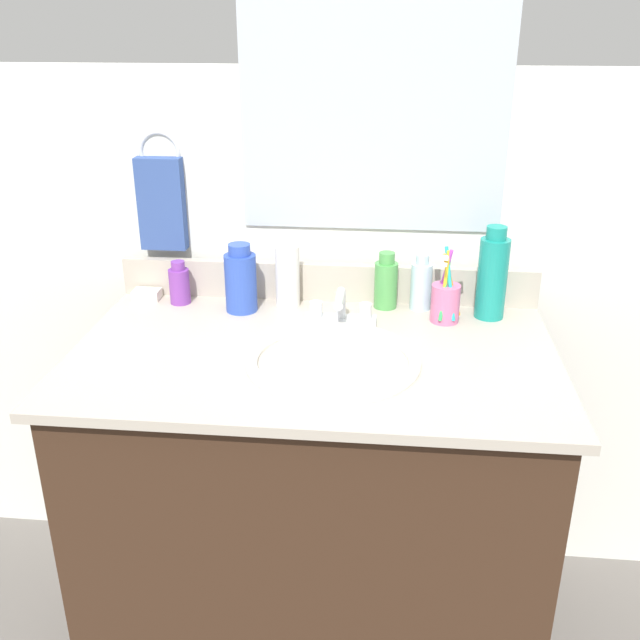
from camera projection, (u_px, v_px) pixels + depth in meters
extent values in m
plane|color=#66605B|center=(315.00, 630.00, 1.77)|extent=(6.00, 6.00, 0.00)
cube|color=#382316|center=(314.00, 507.00, 1.63)|extent=(0.96, 0.56, 0.75)
cube|color=#B2A899|center=(314.00, 355.00, 1.48)|extent=(1.00, 0.60, 0.02)
cube|color=#B2A899|center=(327.00, 282.00, 1.72)|extent=(1.00, 0.02, 0.09)
cube|color=silver|center=(329.00, 333.00, 1.84)|extent=(2.10, 0.04, 1.30)
cube|color=#B2BCC6|center=(374.00, 106.00, 1.59)|extent=(0.60, 0.01, 0.56)
torus|color=silver|center=(159.00, 152.00, 1.68)|extent=(0.10, 0.01, 0.10)
cube|color=#334C8C|center=(162.00, 204.00, 1.71)|extent=(0.11, 0.04, 0.22)
torus|color=white|center=(333.00, 360.00, 1.42)|extent=(0.35, 0.35, 0.02)
ellipsoid|color=white|center=(333.00, 380.00, 1.44)|extent=(0.30, 0.30, 0.11)
cylinder|color=#B2B5BA|center=(333.00, 396.00, 1.45)|extent=(0.04, 0.04, 0.01)
cube|color=silver|center=(341.00, 320.00, 1.60)|extent=(0.16, 0.05, 0.01)
cylinder|color=silver|center=(341.00, 305.00, 1.59)|extent=(0.02, 0.02, 0.06)
cylinder|color=silver|center=(340.00, 299.00, 1.55)|extent=(0.02, 0.09, 0.02)
cylinder|color=silver|center=(316.00, 309.00, 1.60)|extent=(0.03, 0.03, 0.04)
cylinder|color=silver|center=(365.00, 311.00, 1.59)|extent=(0.03, 0.03, 0.04)
cylinder|color=#7A3899|center=(180.00, 286.00, 1.70)|extent=(0.05, 0.05, 0.08)
cylinder|color=#7A3899|center=(178.00, 266.00, 1.68)|extent=(0.03, 0.03, 0.02)
cylinder|color=#2D4CB2|center=(241.00, 283.00, 1.65)|extent=(0.07, 0.07, 0.13)
cylinder|color=#2D4CB2|center=(239.00, 250.00, 1.62)|extent=(0.05, 0.05, 0.03)
cylinder|color=silver|center=(421.00, 286.00, 1.66)|extent=(0.05, 0.05, 0.11)
cylinder|color=silver|center=(423.00, 259.00, 1.64)|extent=(0.03, 0.03, 0.02)
cylinder|color=teal|center=(492.00, 279.00, 1.60)|extent=(0.07, 0.07, 0.18)
cylinder|color=teal|center=(497.00, 233.00, 1.56)|extent=(0.04, 0.04, 0.03)
cylinder|color=#4C9E4C|center=(386.00, 285.00, 1.67)|extent=(0.05, 0.05, 0.11)
cylinder|color=#4C9E4C|center=(387.00, 258.00, 1.65)|extent=(0.04, 0.04, 0.03)
cylinder|color=white|center=(288.00, 276.00, 1.67)|extent=(0.06, 0.06, 0.15)
cone|color=white|center=(287.00, 241.00, 1.64)|extent=(0.03, 0.03, 0.02)
cylinder|color=#D16693|center=(445.00, 303.00, 1.60)|extent=(0.06, 0.06, 0.09)
cylinder|color=#26B2B2|center=(450.00, 284.00, 1.57)|extent=(0.03, 0.04, 0.16)
cube|color=white|center=(458.00, 258.00, 1.53)|extent=(0.01, 0.02, 0.01)
cylinder|color=green|center=(445.00, 287.00, 1.57)|extent=(0.02, 0.05, 0.15)
cube|color=white|center=(444.00, 265.00, 1.53)|extent=(0.01, 0.02, 0.01)
cylinder|color=orange|center=(452.00, 285.00, 1.58)|extent=(0.05, 0.01, 0.15)
cube|color=white|center=(463.00, 260.00, 1.56)|extent=(0.01, 0.02, 0.01)
cylinder|color=#B23FBF|center=(443.00, 282.00, 1.59)|extent=(0.03, 0.04, 0.16)
cube|color=white|center=(439.00, 251.00, 1.58)|extent=(0.01, 0.02, 0.01)
cylinder|color=yellow|center=(445.00, 286.00, 1.57)|extent=(0.02, 0.03, 0.16)
cube|color=white|center=(445.00, 258.00, 1.54)|extent=(0.01, 0.02, 0.01)
cube|color=white|center=(147.00, 294.00, 1.73)|extent=(0.06, 0.04, 0.02)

